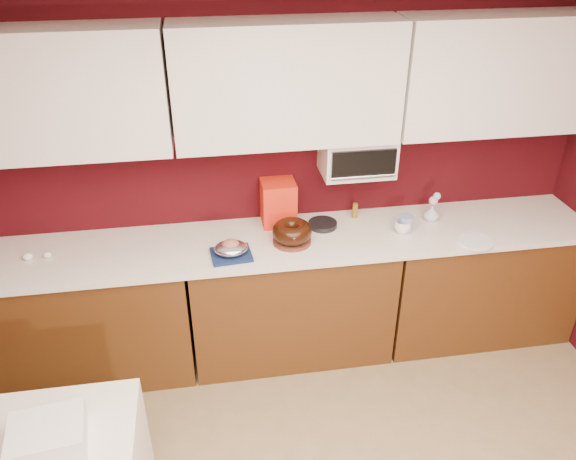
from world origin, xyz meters
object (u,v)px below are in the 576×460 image
Objects in this scene: bundt_cake at (292,231)px; pandoro_box at (278,203)px; toaster_oven at (357,154)px; flower_vase at (432,212)px; coffee_mug at (403,225)px; newspaper_stack at (47,436)px; foil_ham_nest at (231,248)px; blue_jar at (406,224)px.

pandoro_box is at bearing 99.91° from bundt_cake.
toaster_oven reaches higher than flower_vase.
pandoro_box is 0.82m from coffee_mug.
newspaper_stack is at bearing -135.67° from bundt_cake.
pandoro_box is at bearing 161.83° from coffee_mug.
foil_ham_nest is at bearing -166.10° from bundt_cake.
flower_vase is (1.36, 0.23, 0.01)m from foil_ham_nest.
toaster_oven is at bearing 40.25° from newspaper_stack.
flower_vase reaches higher than newspaper_stack.
newspaper_stack is at bearing -148.61° from flower_vase.
bundt_cake is 1.23× the size of foil_ham_nest.
newspaper_stack is at bearing -148.12° from blue_jar.
pandoro_box is at bearing 172.62° from flower_vase.
foil_ham_nest is 0.67× the size of pandoro_box.
foil_ham_nest is 1.81× the size of blue_jar.
pandoro_box is at bearing 174.77° from toaster_oven.
coffee_mug is 0.81× the size of flower_vase.
foil_ham_nest is 1.14m from blue_jar.
newspaper_stack is (-2.22, -1.35, -0.16)m from flower_vase.
toaster_oven is at bearing 146.69° from blue_jar.
blue_jar is 0.36× the size of newspaper_stack.
pandoro_box reaches higher than flower_vase.
flower_vase is (0.97, 0.13, -0.02)m from bundt_cake.
bundt_cake reaches higher than newspaper_stack.
newspaper_stack is (-1.70, -1.44, -0.57)m from toaster_oven.
newspaper_stack is at bearing -148.06° from coffee_mug.
bundt_cake reaches higher than blue_jar.
coffee_mug is 0.27m from flower_vase.
coffee_mug is (0.28, -0.21, -0.42)m from toaster_oven.
bundt_cake reaches higher than foil_ham_nest.
bundt_cake is at bearing -178.28° from blue_jar.
flower_vase reaches higher than foil_ham_nest.
blue_jar reaches higher than newspaper_stack.
foil_ham_nest is 1.38m from flower_vase.
blue_jar reaches higher than foil_ham_nest.
coffee_mug is 0.03m from blue_jar.
toaster_oven is 2.23× the size of foil_ham_nest.
coffee_mug is (0.77, -0.25, -0.10)m from pandoro_box.
coffee_mug is 0.33× the size of newspaper_stack.
blue_jar is at bearing 31.88° from newspaper_stack.
bundt_cake is at bearing 44.33° from newspaper_stack.
blue_jar is 2.36m from newspaper_stack.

